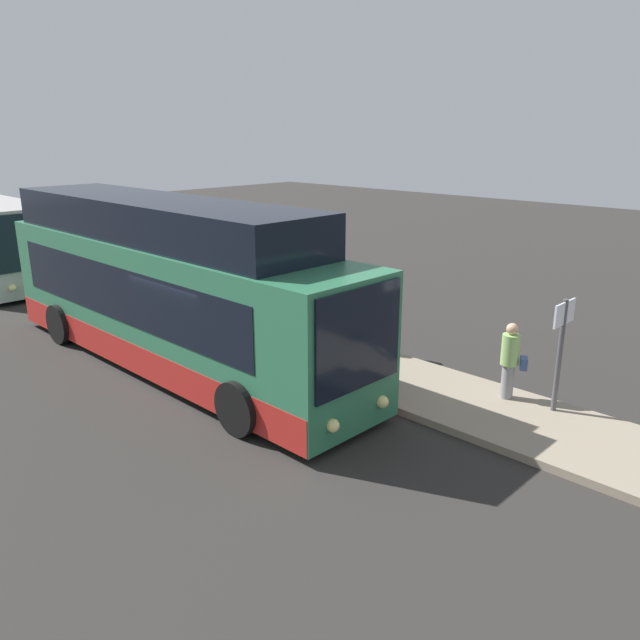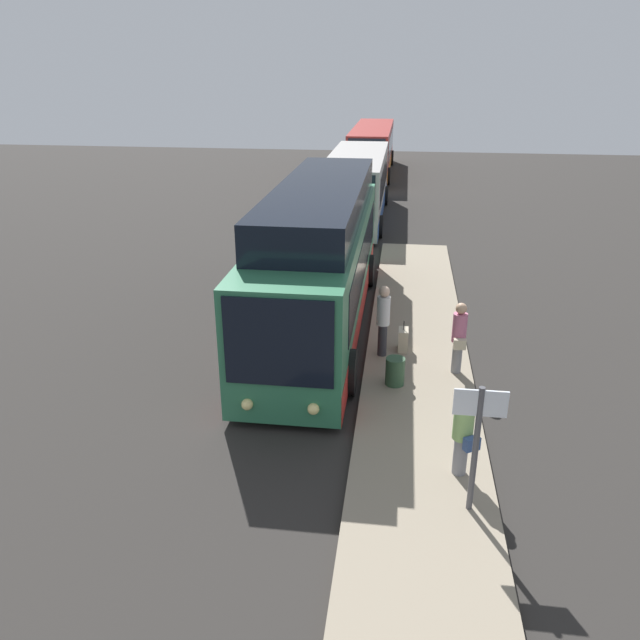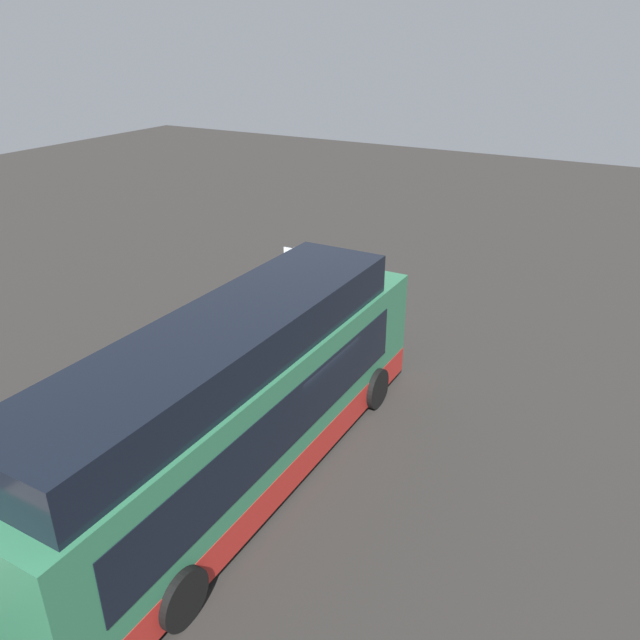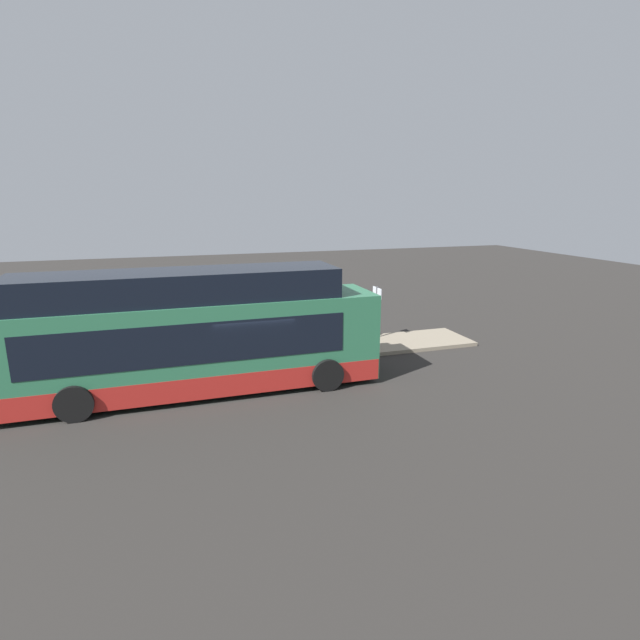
% 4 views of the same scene
% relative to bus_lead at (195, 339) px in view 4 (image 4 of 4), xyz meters
% --- Properties ---
extents(ground, '(80.00, 80.00, 0.00)m').
position_rel_bus_lead_xyz_m(ground, '(1.70, -0.10, -1.78)').
color(ground, '#2B2826').
extents(platform, '(20.00, 2.57, 0.15)m').
position_rel_bus_lead_xyz_m(platform, '(1.70, 2.78, -1.70)').
color(platform, gray).
rests_on(platform, ground).
extents(bus_lead, '(11.70, 2.75, 3.96)m').
position_rel_bus_lead_xyz_m(bus_lead, '(0.00, 0.00, 0.00)').
color(bus_lead, '#2D704C').
rests_on(bus_lead, ground).
extents(passenger_boarding, '(0.62, 0.54, 1.61)m').
position_rel_bus_lead_xyz_m(passenger_boarding, '(6.98, 3.48, -0.76)').
color(passenger_boarding, gray).
rests_on(passenger_boarding, platform).
extents(passenger_waiting, '(0.39, 0.39, 1.84)m').
position_rel_bus_lead_xyz_m(passenger_waiting, '(2.24, 1.89, -0.59)').
color(passenger_waiting, '#2D2D33').
rests_on(passenger_waiting, platform).
extents(passenger_with_bags, '(0.51, 0.34, 1.76)m').
position_rel_bus_lead_xyz_m(passenger_with_bags, '(2.97, 3.68, -0.66)').
color(passenger_with_bags, gray).
rests_on(passenger_with_bags, platform).
extents(suitcase, '(0.45, 0.25, 0.81)m').
position_rel_bus_lead_xyz_m(suitcase, '(1.88, 2.41, -1.34)').
color(suitcase, beige).
rests_on(suitcase, platform).
extents(sign_post, '(0.10, 0.83, 2.27)m').
position_rel_bus_lead_xyz_m(sign_post, '(7.93, 3.57, -0.15)').
color(sign_post, '#4C4C51').
rests_on(sign_post, platform).
extents(trash_bin, '(0.44, 0.44, 0.65)m').
position_rel_bus_lead_xyz_m(trash_bin, '(3.75, 2.25, -1.30)').
color(trash_bin, '#2D4C33').
rests_on(trash_bin, platform).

